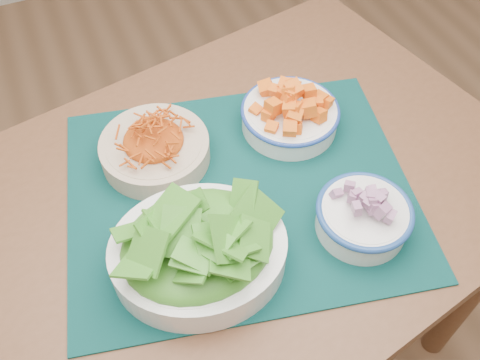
# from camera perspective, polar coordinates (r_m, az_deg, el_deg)

# --- Properties ---
(ground) EXTENTS (4.00, 4.00, 0.00)m
(ground) POSITION_cam_1_polar(r_m,az_deg,el_deg) (1.64, 8.20, -14.80)
(ground) COLOR #9F704D
(ground) RESTS_ON ground
(table) EXTENTS (1.23, 0.95, 0.75)m
(table) POSITION_cam_1_polar(r_m,az_deg,el_deg) (1.01, -1.68, -5.36)
(table) COLOR brown
(table) RESTS_ON ground
(placemat) EXTENTS (0.67, 0.59, 0.00)m
(placemat) POSITION_cam_1_polar(r_m,az_deg,el_deg) (0.93, 0.00, -1.22)
(placemat) COLOR black
(placemat) RESTS_ON table
(carrot_bowl) EXTENTS (0.22, 0.22, 0.07)m
(carrot_bowl) POSITION_cam_1_polar(r_m,az_deg,el_deg) (0.96, -9.12, 3.67)
(carrot_bowl) COLOR beige
(carrot_bowl) RESTS_ON placemat
(squash_bowl) EXTENTS (0.24, 0.24, 0.09)m
(squash_bowl) POSITION_cam_1_polar(r_m,az_deg,el_deg) (1.00, 5.40, 7.47)
(squash_bowl) COLOR white
(squash_bowl) RESTS_ON placemat
(lettuce_bowl) EXTENTS (0.31, 0.28, 0.12)m
(lettuce_bowl) POSITION_cam_1_polar(r_m,az_deg,el_deg) (0.80, -4.54, -6.82)
(lettuce_bowl) COLOR white
(lettuce_bowl) RESTS_ON placemat
(onion_bowl) EXTENTS (0.16, 0.16, 0.08)m
(onion_bowl) POSITION_cam_1_polar(r_m,az_deg,el_deg) (0.87, 13.09, -3.54)
(onion_bowl) COLOR white
(onion_bowl) RESTS_ON placemat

